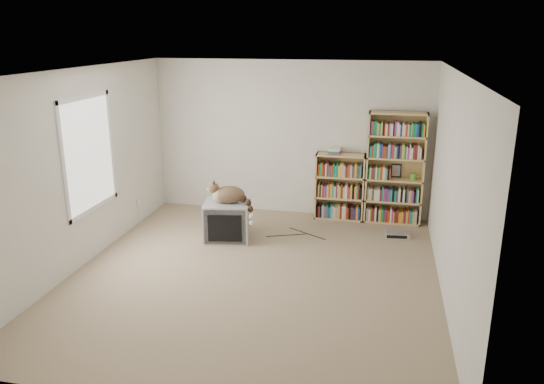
% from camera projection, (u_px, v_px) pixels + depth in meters
% --- Properties ---
extents(floor, '(4.50, 5.00, 0.01)m').
position_uv_depth(floor, '(254.00, 275.00, 6.63)').
color(floor, gray).
rests_on(floor, ground).
extents(wall_back, '(4.50, 0.02, 2.50)m').
position_uv_depth(wall_back, '(290.00, 139.00, 8.60)').
color(wall_back, beige).
rests_on(wall_back, floor).
extents(wall_front, '(4.50, 0.02, 2.50)m').
position_uv_depth(wall_front, '(172.00, 267.00, 3.92)').
color(wall_front, beige).
rests_on(wall_front, floor).
extents(wall_left, '(0.02, 5.00, 2.50)m').
position_uv_depth(wall_left, '(81.00, 169.00, 6.71)').
color(wall_left, beige).
rests_on(wall_left, floor).
extents(wall_right, '(0.02, 5.00, 2.50)m').
position_uv_depth(wall_right, '(452.00, 190.00, 5.81)').
color(wall_right, beige).
rests_on(wall_right, floor).
extents(ceiling, '(4.50, 5.00, 0.02)m').
position_uv_depth(ceiling, '(252.00, 71.00, 5.90)').
color(ceiling, white).
rests_on(ceiling, wall_back).
extents(window, '(0.02, 1.22, 1.52)m').
position_uv_depth(window, '(89.00, 154.00, 6.85)').
color(window, white).
rests_on(window, wall_left).
extents(crt_tv, '(0.73, 0.68, 0.56)m').
position_uv_depth(crt_tv, '(227.00, 220.00, 7.73)').
color(crt_tv, '#A4A4A7').
rests_on(crt_tv, floor).
extents(cat, '(0.73, 0.48, 0.54)m').
position_uv_depth(cat, '(232.00, 197.00, 7.56)').
color(cat, '#3A2517').
rests_on(cat, crt_tv).
extents(bookcase_tall, '(0.88, 0.30, 1.75)m').
position_uv_depth(bookcase_tall, '(395.00, 171.00, 8.25)').
color(bookcase_tall, tan).
rests_on(bookcase_tall, floor).
extents(bookcase_short, '(0.78, 0.30, 1.07)m').
position_uv_depth(bookcase_short, '(340.00, 189.00, 8.52)').
color(bookcase_short, tan).
rests_on(bookcase_short, floor).
extents(book_stack, '(0.21, 0.28, 0.09)m').
position_uv_depth(book_stack, '(334.00, 151.00, 8.36)').
color(book_stack, '#AB3216').
rests_on(book_stack, bookcase_short).
extents(green_mug, '(0.09, 0.09, 0.10)m').
position_uv_depth(green_mug, '(413.00, 176.00, 8.20)').
color(green_mug, '#549C2C').
rests_on(green_mug, bookcase_tall).
extents(framed_print, '(0.16, 0.05, 0.21)m').
position_uv_depth(framed_print, '(396.00, 171.00, 8.33)').
color(framed_print, black).
rests_on(framed_print, bookcase_tall).
extents(dvd_player, '(0.36, 0.27, 0.08)m').
position_uv_depth(dvd_player, '(398.00, 234.00, 7.86)').
color(dvd_player, silver).
rests_on(dvd_player, floor).
extents(wall_outlet, '(0.01, 0.08, 0.13)m').
position_uv_depth(wall_outlet, '(138.00, 204.00, 8.34)').
color(wall_outlet, silver).
rests_on(wall_outlet, wall_left).
extents(floor_cables, '(1.20, 0.70, 0.01)m').
position_uv_depth(floor_cables, '(279.00, 235.00, 7.90)').
color(floor_cables, black).
rests_on(floor_cables, floor).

